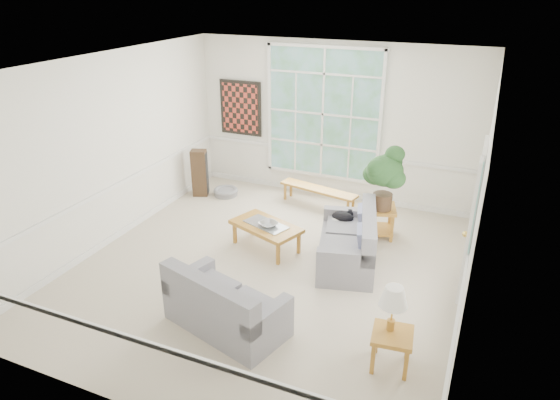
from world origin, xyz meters
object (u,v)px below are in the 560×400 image
(loveseat_front, at_px, (226,299))
(coffee_table, at_px, (266,236))
(side_table, at_px, (391,349))
(loveseat_right, at_px, (347,238))
(end_table, at_px, (378,221))

(loveseat_front, bearing_deg, coffee_table, 117.05)
(coffee_table, height_order, side_table, side_table)
(loveseat_right, relative_size, end_table, 2.93)
(loveseat_right, relative_size, coffee_table, 1.38)
(loveseat_right, xyz_separation_m, side_table, (1.09, -1.97, -0.20))
(loveseat_front, distance_m, coffee_table, 2.05)
(coffee_table, bearing_deg, end_table, 56.64)
(coffee_table, xyz_separation_m, end_table, (1.55, 1.14, 0.06))
(coffee_table, relative_size, end_table, 2.12)
(loveseat_right, xyz_separation_m, end_table, (0.24, 1.06, -0.16))
(loveseat_right, relative_size, loveseat_front, 1.04)
(loveseat_front, bearing_deg, end_table, 85.80)
(side_table, bearing_deg, end_table, 105.61)
(loveseat_right, distance_m, side_table, 2.26)
(loveseat_front, height_order, side_table, loveseat_front)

